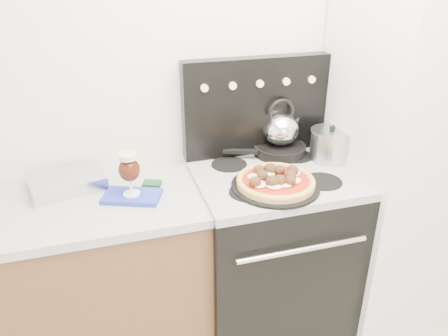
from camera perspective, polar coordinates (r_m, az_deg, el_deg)
name	(u,v)px	position (r m, az deg, el deg)	size (l,w,h in m)	color
room_shell	(378,207)	(1.25, 19.45, -4.78)	(3.52, 3.01, 2.52)	beige
base_cabinet	(49,294)	(2.29, -21.91, -14.99)	(1.45, 0.60, 0.86)	brown
countertop	(30,212)	(2.04, -23.97, -5.26)	(1.48, 0.63, 0.04)	#B4B4B4
stove_body	(269,254)	(2.37, 5.96, -11.12)	(0.76, 0.65, 0.88)	black
cooktop	(274,177)	(2.12, 6.52, -1.14)	(0.76, 0.65, 0.04)	#ADADB2
backguard	(256,106)	(2.26, 4.17, 8.04)	(0.76, 0.08, 0.50)	black
fridge	(402,153)	(2.43, 22.25, 1.87)	(0.64, 0.68, 1.90)	silver
foil_sheet	(67,182)	(2.12, -19.82, -1.73)	(0.32, 0.23, 0.06)	white
oven_mitt	(132,196)	(1.96, -11.92, -3.65)	(0.25, 0.14, 0.02)	#2637AF
beer_glass	(130,174)	(1.91, -12.22, -0.77)	(0.09, 0.09, 0.20)	#341109
pizza_pan	(275,186)	(1.98, 6.72, -2.34)	(0.40, 0.40, 0.01)	#252525
pizza	(276,180)	(1.97, 6.77, -1.54)	(0.35, 0.35, 0.05)	tan
skillet	(279,149)	(2.32, 7.25, 2.43)	(0.28, 0.28, 0.05)	black
tea_kettle	(281,126)	(2.27, 7.43, 5.43)	(0.19, 0.19, 0.21)	white
stock_pot	(330,146)	(2.28, 13.74, 2.86)	(0.20, 0.20, 0.15)	#ABAAB9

